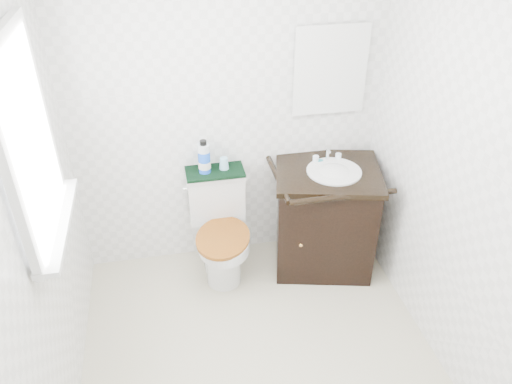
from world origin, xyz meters
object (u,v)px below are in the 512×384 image
object	(u,v)px
toilet	(220,232)
trash_bin	(229,247)
vanity	(325,215)
mouthwash_bottle	(204,158)
cup	(224,163)

from	to	relation	value
toilet	trash_bin	distance (m)	0.23
vanity	mouthwash_bottle	xyz separation A→B (m)	(-0.86, 0.19, 0.48)
mouthwash_bottle	cup	distance (m)	0.16
toilet	trash_bin	size ratio (longest dim) A/B	3.00
trash_bin	mouthwash_bottle	distance (m)	0.79
toilet	vanity	xyz separation A→B (m)	(0.79, -0.07, 0.09)
vanity	cup	bearing A→B (deg)	164.16
vanity	cup	world-z (taller)	vanity
toilet	mouthwash_bottle	world-z (taller)	mouthwash_bottle
trash_bin	cup	distance (m)	0.71
trash_bin	cup	bearing A→B (deg)	92.54
vanity	trash_bin	size ratio (longest dim) A/B	3.52
cup	vanity	bearing A→B (deg)	-15.84
toilet	trash_bin	xyz separation A→B (m)	(0.07, 0.07, -0.21)
cup	trash_bin	bearing A→B (deg)	-87.46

